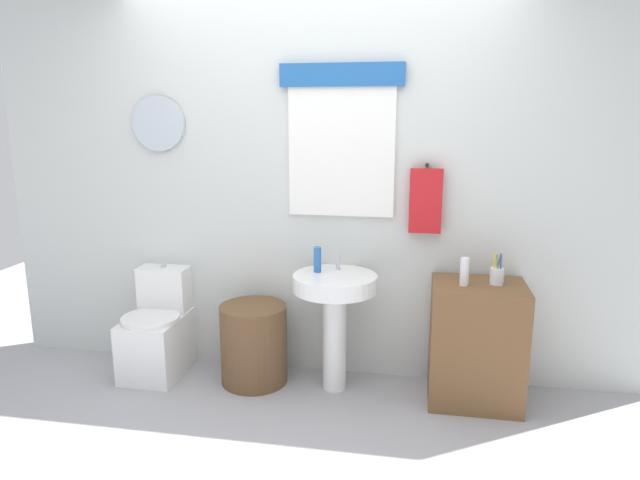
{
  "coord_description": "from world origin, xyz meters",
  "views": [
    {
      "loc": [
        0.67,
        -2.45,
        1.73
      ],
      "look_at": [
        0.08,
        0.8,
        0.99
      ],
      "focal_mm": 31.41,
      "sensor_mm": 36.0,
      "label": 1
    }
  ],
  "objects_px": {
    "pedestal_sink": "(335,303)",
    "lotion_bottle": "(464,272)",
    "toilet": "(158,333)",
    "toothbrush_cup": "(497,275)",
    "soap_bottle": "(317,260)",
    "laundry_hamper": "(254,344)",
    "wooden_cabinet": "(476,343)"
  },
  "relations": [
    {
      "from": "pedestal_sink",
      "to": "lotion_bottle",
      "type": "distance_m",
      "value": 0.82
    },
    {
      "from": "toilet",
      "to": "toothbrush_cup",
      "type": "distance_m",
      "value": 2.25
    },
    {
      "from": "soap_bottle",
      "to": "laundry_hamper",
      "type": "bearing_deg",
      "value": -173.15
    },
    {
      "from": "laundry_hamper",
      "to": "lotion_bottle",
      "type": "bearing_deg",
      "value": -1.75
    },
    {
      "from": "pedestal_sink",
      "to": "toothbrush_cup",
      "type": "xyz_separation_m",
      "value": [
        0.97,
        0.02,
        0.22
      ]
    },
    {
      "from": "laundry_hamper",
      "to": "wooden_cabinet",
      "type": "xyz_separation_m",
      "value": [
        1.41,
        0.0,
        0.11
      ]
    },
    {
      "from": "toilet",
      "to": "lotion_bottle",
      "type": "distance_m",
      "value": 2.07
    },
    {
      "from": "soap_bottle",
      "to": "lotion_bottle",
      "type": "bearing_deg",
      "value": -5.75
    },
    {
      "from": "soap_bottle",
      "to": "toothbrush_cup",
      "type": "height_order",
      "value": "toothbrush_cup"
    },
    {
      "from": "toilet",
      "to": "soap_bottle",
      "type": "xyz_separation_m",
      "value": [
        1.1,
        0.02,
        0.56
      ]
    },
    {
      "from": "pedestal_sink",
      "to": "wooden_cabinet",
      "type": "relative_size",
      "value": 1.02
    },
    {
      "from": "toilet",
      "to": "toothbrush_cup",
      "type": "height_order",
      "value": "toothbrush_cup"
    },
    {
      "from": "soap_bottle",
      "to": "toothbrush_cup",
      "type": "distance_m",
      "value": 1.09
    },
    {
      "from": "soap_bottle",
      "to": "wooden_cabinet",
      "type": "bearing_deg",
      "value": -2.89
    },
    {
      "from": "toilet",
      "to": "lotion_bottle",
      "type": "bearing_deg",
      "value": -2.03
    },
    {
      "from": "toilet",
      "to": "pedestal_sink",
      "type": "distance_m",
      "value": 1.26
    },
    {
      "from": "toilet",
      "to": "laundry_hamper",
      "type": "height_order",
      "value": "toilet"
    },
    {
      "from": "soap_bottle",
      "to": "toothbrush_cup",
      "type": "bearing_deg",
      "value": -1.59
    },
    {
      "from": "laundry_hamper",
      "to": "wooden_cabinet",
      "type": "bearing_deg",
      "value": 0.0
    },
    {
      "from": "laundry_hamper",
      "to": "pedestal_sink",
      "type": "xyz_separation_m",
      "value": [
        0.54,
        -0.0,
        0.31
      ]
    },
    {
      "from": "soap_bottle",
      "to": "toothbrush_cup",
      "type": "relative_size",
      "value": 0.87
    },
    {
      "from": "pedestal_sink",
      "to": "soap_bottle",
      "type": "xyz_separation_m",
      "value": [
        -0.12,
        0.05,
        0.26
      ]
    },
    {
      "from": "soap_bottle",
      "to": "toilet",
      "type": "bearing_deg",
      "value": -179.0
    },
    {
      "from": "soap_bottle",
      "to": "toothbrush_cup",
      "type": "xyz_separation_m",
      "value": [
        1.09,
        -0.03,
        -0.04
      ]
    },
    {
      "from": "toilet",
      "to": "soap_bottle",
      "type": "bearing_deg",
      "value": 1.0
    },
    {
      "from": "laundry_hamper",
      "to": "lotion_bottle",
      "type": "distance_m",
      "value": 1.43
    },
    {
      "from": "wooden_cabinet",
      "to": "soap_bottle",
      "type": "distance_m",
      "value": 1.1
    },
    {
      "from": "toilet",
      "to": "wooden_cabinet",
      "type": "bearing_deg",
      "value": -0.84
    },
    {
      "from": "toilet",
      "to": "wooden_cabinet",
      "type": "xyz_separation_m",
      "value": [
        2.09,
        -0.03,
        0.09
      ]
    },
    {
      "from": "toilet",
      "to": "wooden_cabinet",
      "type": "distance_m",
      "value": 2.09
    },
    {
      "from": "wooden_cabinet",
      "to": "laundry_hamper",
      "type": "bearing_deg",
      "value": 180.0
    },
    {
      "from": "pedestal_sink",
      "to": "toothbrush_cup",
      "type": "bearing_deg",
      "value": 1.18
    }
  ]
}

